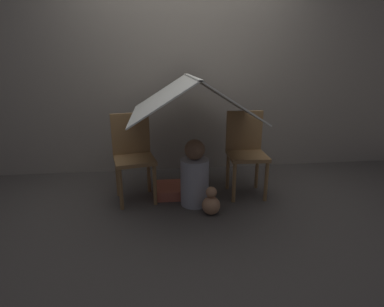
# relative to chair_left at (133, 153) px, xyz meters

# --- Properties ---
(ground_plane) EXTENTS (8.80, 8.80, 0.00)m
(ground_plane) POSITION_rel_chair_left_xyz_m (0.57, -0.28, -0.47)
(ground_plane) COLOR #47423D
(wall_back) EXTENTS (7.00, 0.05, 2.50)m
(wall_back) POSITION_rel_chair_left_xyz_m (0.57, 0.82, 0.78)
(wall_back) COLOR gray
(wall_back) RESTS_ON ground_plane
(chair_left) EXTENTS (0.44, 0.44, 0.84)m
(chair_left) POSITION_rel_chair_left_xyz_m (0.00, 0.00, 0.00)
(chair_left) COLOR olive
(chair_left) RESTS_ON ground_plane
(chair_right) EXTENTS (0.38, 0.38, 0.84)m
(chair_right) POSITION_rel_chair_left_xyz_m (1.13, 0.00, 0.00)
(chair_right) COLOR olive
(chair_right) RESTS_ON ground_plane
(sheet_canopy) EXTENTS (1.12, 1.16, 0.36)m
(sheet_canopy) POSITION_rel_chair_left_xyz_m (0.57, -0.07, 0.55)
(sheet_canopy) COLOR silver
(person_front) EXTENTS (0.27, 0.27, 0.64)m
(person_front) POSITION_rel_chair_left_xyz_m (0.58, -0.21, -0.18)
(person_front) COLOR #B2B2B7
(person_front) RESTS_ON ground_plane
(floor_cushion) EXTENTS (0.43, 0.35, 0.10)m
(floor_cushion) POSITION_rel_chair_left_xyz_m (0.41, 0.02, -0.42)
(floor_cushion) COLOR #CC664C
(floor_cushion) RESTS_ON ground_plane
(plush_toy) EXTENTS (0.17, 0.17, 0.26)m
(plush_toy) POSITION_rel_chair_left_xyz_m (0.70, -0.43, -0.36)
(plush_toy) COLOR tan
(plush_toy) RESTS_ON ground_plane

